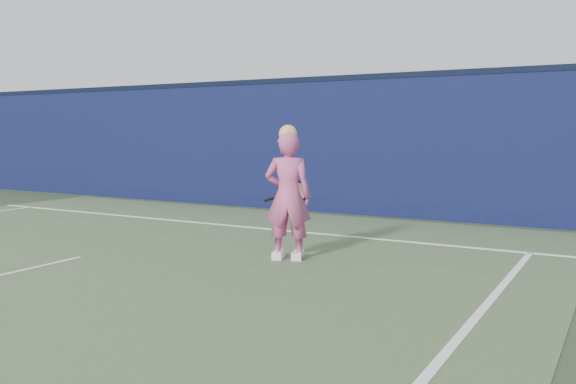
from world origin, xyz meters
The scene contains 5 objects.
ground centered at (0.00, 0.00, 0.00)m, with size 80.00×80.00×0.00m, color #2B3C25.
backstop_wall centered at (0.00, 6.50, 1.25)m, with size 24.00×0.40×2.50m, color #0C1635.
wall_cap centered at (0.00, 6.50, 2.55)m, with size 24.00×0.42×0.10m, color black.
player centered at (2.26, 2.21, 0.79)m, with size 0.66×0.54×1.64m.
racket centered at (2.11, 2.64, 0.77)m, with size 0.52×0.32×0.31m.
Camera 1 is at (5.86, -4.18, 1.56)m, focal length 38.00 mm.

